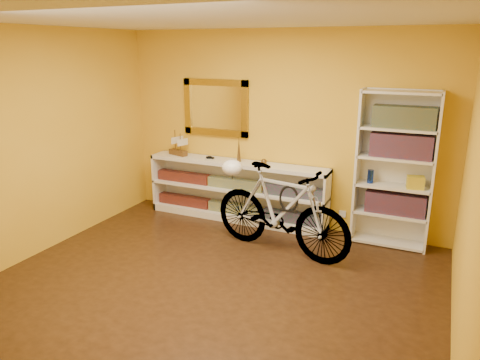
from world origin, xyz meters
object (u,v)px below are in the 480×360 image
at_px(bookcase, 394,170).
at_px(helmet, 232,167).
at_px(bicycle, 280,210).
at_px(console_unit, 236,191).

bearing_deg(bookcase, helmet, -160.23).
distance_m(bookcase, bicycle, 1.45).
distance_m(console_unit, bookcase, 2.14).
xyz_separation_m(console_unit, bicycle, (0.92, -0.76, 0.11)).
bearing_deg(console_unit, bookcase, 0.69).
distance_m(console_unit, bicycle, 1.20).
relative_size(bicycle, helmet, 7.02).
relative_size(console_unit, bicycle, 1.43).
height_order(console_unit, bicycle, bicycle).
relative_size(bookcase, bicycle, 1.04).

